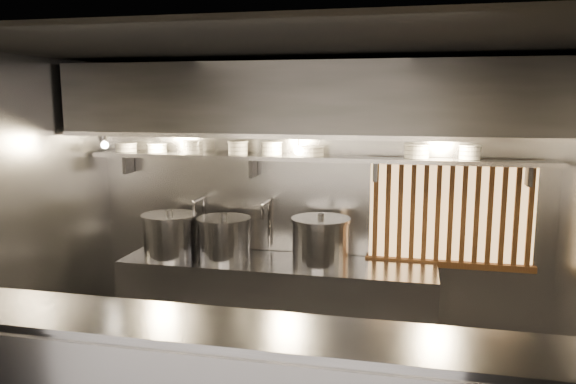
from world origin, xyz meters
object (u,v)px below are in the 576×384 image
at_px(pendant_bulb, 299,150).
at_px(stock_pot_left, 170,235).
at_px(heat_lamp, 103,139).
at_px(stock_pot_right, 321,241).
at_px(stock_pot_mid, 224,238).

height_order(pendant_bulb, stock_pot_left, pendant_bulb).
bearing_deg(heat_lamp, pendant_bulb, 11.00).
bearing_deg(stock_pot_left, stock_pot_right, 1.74).
relative_size(stock_pot_left, stock_pot_right, 1.06).
bearing_deg(stock_pot_left, heat_lamp, -155.63).
relative_size(heat_lamp, stock_pot_mid, 0.60).
bearing_deg(stock_pot_right, heat_lamp, -171.97).
xyz_separation_m(heat_lamp, stock_pot_left, (0.53, 0.24, -0.95)).
xyz_separation_m(heat_lamp, stock_pot_mid, (1.08, 0.28, -0.96)).
xyz_separation_m(stock_pot_mid, stock_pot_right, (0.95, 0.00, 0.02)).
xyz_separation_m(pendant_bulb, stock_pot_left, (-1.27, -0.11, -0.85)).
height_order(heat_lamp, stock_pot_left, heat_lamp).
bearing_deg(heat_lamp, stock_pot_left, 24.37).
bearing_deg(stock_pot_mid, heat_lamp, -165.31).
height_order(stock_pot_left, stock_pot_right, stock_pot_right).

